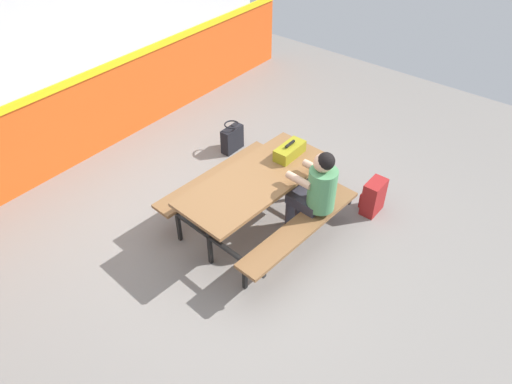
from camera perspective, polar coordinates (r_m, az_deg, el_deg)
name	(u,v)px	position (r m, az deg, el deg)	size (l,w,h in m)	color
ground_plane	(248,236)	(5.47, -1.01, -5.32)	(10.00, 10.00, 0.02)	gray
accent_backdrop	(78,68)	(6.56, -20.66, 13.76)	(8.00, 0.14, 2.60)	#E55119
picnic_table_main	(256,190)	(5.17, 0.00, 0.20)	(1.84, 1.67, 0.74)	brown
student_nearer	(315,189)	(5.01, 7.16, 0.32)	(0.38, 0.53, 1.21)	#2D2D38
toolbox_grey	(290,151)	(5.36, 4.07, 4.95)	(0.40, 0.18, 0.18)	olive
backpack_dark	(373,197)	(5.80, 13.89, -0.58)	(0.30, 0.22, 0.44)	maroon
tote_bag_bright	(232,138)	(6.69, -2.88, 6.45)	(0.34, 0.21, 0.43)	black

